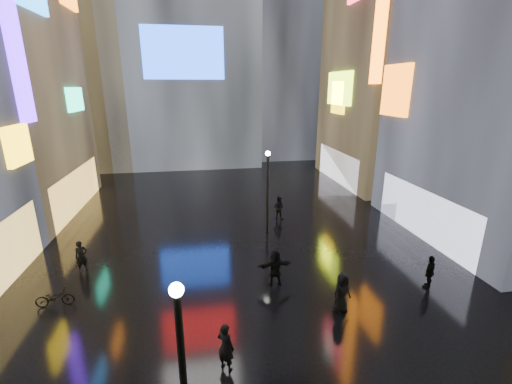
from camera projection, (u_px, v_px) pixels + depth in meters
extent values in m
plane|color=black|center=(235.00, 230.00, 22.01)|extent=(140.00, 140.00, 0.00)
cube|color=#F0B40C|center=(18.00, 145.00, 16.86)|extent=(0.25, 2.24, 1.94)
cube|color=#4713F0|center=(14.00, 41.00, 16.98)|extent=(0.25, 1.40, 8.00)
cube|color=#FFC659|center=(77.00, 190.00, 25.40)|extent=(0.20, 10.00, 3.00)
cube|color=#18D899|center=(75.00, 99.00, 25.25)|extent=(0.25, 3.00, 1.71)
cube|color=white|center=(423.00, 214.00, 20.55)|extent=(0.20, 9.00, 3.00)
cube|color=orange|center=(396.00, 90.00, 22.29)|extent=(0.25, 2.99, 3.26)
cube|color=orange|center=(382.00, 7.00, 23.39)|extent=(0.25, 1.40, 10.00)
cube|color=black|center=(401.00, 25.00, 29.88)|extent=(10.00, 12.00, 28.00)
cube|color=white|center=(338.00, 166.00, 32.78)|extent=(0.20, 9.00, 3.00)
cube|color=#B8F018|center=(339.00, 88.00, 30.93)|extent=(0.25, 4.92, 2.91)
cube|color=#F0B40C|center=(338.00, 98.00, 31.28)|extent=(0.25, 2.63, 2.87)
cube|color=#194CFF|center=(183.00, 53.00, 33.87)|extent=(8.00, 0.20, 5.00)
cube|color=black|center=(280.00, 18.00, 42.91)|extent=(12.00, 12.00, 34.00)
cube|color=black|center=(79.00, 46.00, 36.58)|extent=(10.00, 10.00, 26.00)
sphere|color=white|center=(176.00, 290.00, 6.66)|extent=(0.30, 0.30, 0.30)
cylinder|color=black|center=(268.00, 195.00, 20.93)|extent=(0.16, 0.16, 5.00)
sphere|color=white|center=(268.00, 153.00, 20.18)|extent=(0.30, 0.30, 0.30)
imported|color=black|center=(430.00, 272.00, 15.51)|extent=(0.99, 0.84, 1.59)
imported|color=black|center=(342.00, 293.00, 13.87)|extent=(0.95, 0.76, 1.68)
imported|color=black|center=(275.00, 268.00, 15.72)|extent=(1.65, 0.62, 1.75)
imported|color=black|center=(81.00, 257.00, 16.87)|extent=(0.70, 0.64, 1.61)
imported|color=black|center=(279.00, 208.00, 23.73)|extent=(0.97, 0.92, 1.57)
imported|color=black|center=(344.00, 264.00, 13.48)|extent=(1.39, 1.39, 0.92)
imported|color=black|center=(55.00, 298.00, 14.28)|extent=(1.54, 0.60, 0.80)
imported|color=black|center=(226.00, 347.00, 10.96)|extent=(0.74, 0.72, 1.71)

